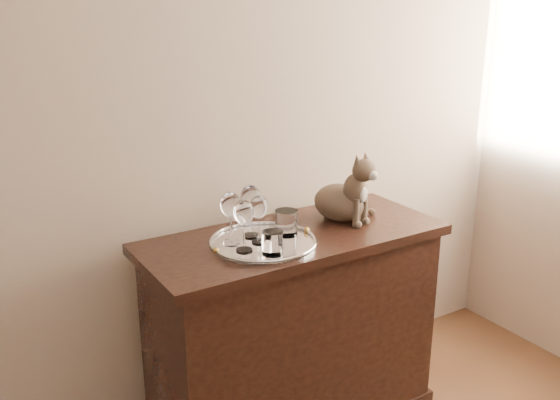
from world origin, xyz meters
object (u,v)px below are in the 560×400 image
(wine_glass_c, at_px, (244,225))
(tumbler_c, at_px, (286,223))
(sideboard, at_px, (293,331))
(tumbler_b, at_px, (273,243))
(tray, at_px, (263,243))
(cat, at_px, (340,185))
(wine_glass_d, at_px, (259,219))
(wine_glass_a, at_px, (231,218))
(wine_glass_b, at_px, (251,211))

(wine_glass_c, relative_size, tumbler_c, 1.97)
(sideboard, xyz_separation_m, tumbler_b, (-0.18, -0.14, 0.48))
(tray, xyz_separation_m, cat, (0.41, 0.07, 0.14))
(tumbler_c, bearing_deg, wine_glass_d, -174.40)
(tray, bearing_deg, wine_glass_a, 150.62)
(wine_glass_a, relative_size, cat, 0.66)
(sideboard, bearing_deg, wine_glass_b, 162.88)
(tumbler_c, bearing_deg, cat, 9.79)
(sideboard, xyz_separation_m, wine_glass_c, (-0.25, -0.06, 0.53))
(wine_glass_b, height_order, wine_glass_d, wine_glass_b)
(wine_glass_d, distance_m, tumbler_b, 0.13)
(wine_glass_d, distance_m, tumbler_c, 0.13)
(tray, xyz_separation_m, tumbler_b, (-0.03, -0.11, 0.05))
(wine_glass_b, distance_m, wine_glass_d, 0.07)
(sideboard, distance_m, tumbler_c, 0.48)
(wine_glass_b, bearing_deg, tumbler_b, -96.31)
(tumbler_b, bearing_deg, tray, 75.97)
(wine_glass_c, xyz_separation_m, tumbler_c, (0.21, 0.05, -0.05))
(wine_glass_c, relative_size, tumbler_b, 2.25)
(sideboard, height_order, tumbler_c, tumbler_c)
(wine_glass_d, bearing_deg, tumbler_c, 5.60)
(tumbler_b, bearing_deg, sideboard, 38.08)
(sideboard, xyz_separation_m, wine_glass_d, (-0.17, -0.02, 0.52))
(tumbler_b, xyz_separation_m, tumbler_c, (0.14, 0.13, 0.01))
(tray, relative_size, tumbler_c, 4.10)
(wine_glass_d, bearing_deg, cat, 8.54)
(tray, height_order, tumbler_b, tumbler_b)
(wine_glass_d, bearing_deg, wine_glass_c, -154.83)
(wine_glass_c, relative_size, cat, 0.65)
(cat, bearing_deg, wine_glass_d, 173.60)
(wine_glass_a, xyz_separation_m, wine_glass_b, (0.10, 0.02, 0.00))
(tumbler_b, height_order, cat, cat)
(tray, relative_size, wine_glass_a, 2.04)
(sideboard, relative_size, wine_glass_b, 5.92)
(tray, distance_m, wine_glass_c, 0.14)
(wine_glass_b, xyz_separation_m, wine_glass_d, (-0.00, -0.07, -0.01))
(sideboard, height_order, tumbler_b, tumbler_b)
(wine_glass_d, bearing_deg, wine_glass_a, 151.62)
(tray, bearing_deg, wine_glass_d, 143.52)
(sideboard, distance_m, tumbler_b, 0.53)
(wine_glass_a, distance_m, wine_glass_b, 0.10)
(wine_glass_a, height_order, tumbler_b, wine_glass_a)
(wine_glass_a, bearing_deg, cat, 1.50)
(sideboard, bearing_deg, tumbler_c, -167.69)
(wine_glass_a, bearing_deg, wine_glass_c, -86.28)
(sideboard, bearing_deg, wine_glass_c, -166.30)
(sideboard, distance_m, wine_glass_a, 0.59)
(wine_glass_b, height_order, cat, cat)
(wine_glass_b, relative_size, cat, 0.68)
(wine_glass_a, bearing_deg, tray, -29.38)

